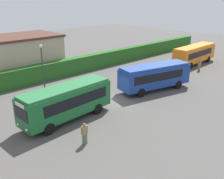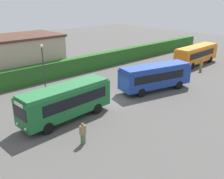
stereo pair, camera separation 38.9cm
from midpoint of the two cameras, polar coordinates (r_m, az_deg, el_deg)
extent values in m
plane|color=#514F4C|center=(27.53, -0.34, -2.27)|extent=(110.30, 110.30, 0.00)
cube|color=#19602D|center=(22.98, -9.65, -2.56)|extent=(8.70, 2.82, 2.37)
cube|color=#27723C|center=(22.52, -9.84, 0.47)|extent=(8.43, 2.61, 0.20)
cube|color=black|center=(22.14, -7.21, -2.52)|extent=(6.70, 0.38, 0.95)
cube|color=black|center=(23.96, -10.84, -0.94)|extent=(6.70, 0.38, 0.95)
cube|color=black|center=(20.88, -19.26, -5.00)|extent=(0.14, 1.96, 1.00)
cube|color=silver|center=(20.60, -19.49, -3.18)|extent=(0.11, 1.31, 0.28)
cylinder|color=black|center=(21.36, -13.48, -8.36)|extent=(1.01, 0.33, 1.00)
cylinder|color=black|center=(23.07, -16.45, -6.42)|extent=(1.01, 0.33, 1.00)
cylinder|color=black|center=(24.23, -2.86, -4.24)|extent=(1.01, 0.33, 1.00)
cylinder|color=black|center=(25.75, -6.19, -2.82)|extent=(1.01, 0.33, 1.00)
sphere|color=silver|center=(20.83, -18.10, -8.38)|extent=(0.22, 0.22, 0.22)
sphere|color=silver|center=(21.89, -19.75, -7.14)|extent=(0.22, 0.22, 0.22)
cube|color=navy|center=(30.26, 9.93, 2.89)|extent=(9.03, 4.46, 2.25)
cube|color=#2747A0|center=(29.93, 10.07, 5.13)|extent=(8.73, 4.21, 0.20)
cube|color=black|center=(30.93, 8.12, 3.89)|extent=(6.59, 1.68, 0.90)
cube|color=black|center=(29.09, 10.99, 2.68)|extent=(6.59, 1.68, 0.90)
cube|color=black|center=(33.01, 15.94, 4.35)|extent=(0.52, 1.94, 0.95)
cube|color=silver|center=(32.84, 16.05, 5.48)|extent=(0.36, 1.30, 0.28)
cylinder|color=black|center=(33.09, 12.29, 2.09)|extent=(1.04, 0.51, 1.00)
cylinder|color=black|center=(31.54, 14.90, 0.97)|extent=(1.04, 0.51, 1.00)
cylinder|color=black|center=(29.96, 4.43, 0.59)|extent=(1.04, 0.51, 1.00)
cylinder|color=black|center=(28.24, 6.89, -0.73)|extent=(1.04, 0.51, 1.00)
sphere|color=silver|center=(33.76, 15.00, 2.93)|extent=(0.22, 0.22, 0.22)
sphere|color=silver|center=(32.86, 16.58, 2.31)|extent=(0.22, 0.22, 0.22)
cube|color=orange|center=(43.50, 18.42, 7.42)|extent=(9.68, 2.59, 2.25)
cube|color=orange|center=(43.27, 18.60, 8.99)|extent=(9.39, 2.40, 0.20)
cube|color=black|center=(43.71, 16.92, 8.00)|extent=(7.50, 0.26, 0.90)
cube|color=black|center=(42.68, 19.66, 7.42)|extent=(7.50, 0.26, 0.90)
cube|color=black|center=(47.72, 21.20, 8.48)|extent=(0.10, 1.89, 0.94)
cube|color=silver|center=(47.61, 21.30, 9.27)|extent=(0.08, 1.27, 0.28)
cylinder|color=black|center=(46.81, 18.85, 6.74)|extent=(1.01, 0.31, 1.00)
cylinder|color=black|center=(45.94, 21.17, 6.22)|extent=(1.01, 0.31, 1.00)
cylinder|color=black|center=(41.69, 15.05, 5.58)|extent=(1.01, 0.31, 1.00)
cylinder|color=black|center=(40.71, 17.58, 4.98)|extent=(1.01, 0.31, 1.00)
sphere|color=silver|center=(48.19, 20.37, 7.41)|extent=(0.22, 0.22, 0.22)
sphere|color=silver|center=(47.68, 21.74, 7.11)|extent=(0.22, 0.22, 0.22)
cube|color=#4C6B47|center=(19.71, -5.84, -10.78)|extent=(0.30, 0.25, 0.80)
cube|color=olive|center=(19.33, -5.92, -8.87)|extent=(0.47, 0.28, 0.70)
sphere|color=#8C6647|center=(19.12, -5.97, -7.66)|extent=(0.22, 0.22, 0.22)
cube|color=olive|center=(40.25, 19.33, 4.53)|extent=(0.31, 0.26, 0.88)
cube|color=olive|center=(40.06, 19.46, 5.66)|extent=(0.48, 0.29, 0.77)
sphere|color=brown|center=(39.94, 19.55, 6.36)|extent=(0.24, 0.24, 0.24)
cube|color=#265D20|center=(35.24, -12.04, 4.28)|extent=(67.15, 1.27, 2.26)
cube|color=tan|center=(37.13, -19.83, 6.68)|extent=(11.01, 6.77, 5.21)
cube|color=#4C2D23|center=(36.64, -20.34, 10.86)|extent=(11.45, 7.04, 0.30)
cone|color=orange|center=(28.85, -20.06, -1.83)|extent=(0.36, 0.36, 0.60)
cylinder|color=#38383D|center=(30.50, -14.52, 4.32)|extent=(0.14, 0.14, 5.03)
sphere|color=beige|center=(29.91, -14.97, 9.29)|extent=(0.36, 0.36, 0.36)
camera|label=1|loc=(0.19, -89.58, 0.15)|focal=41.30mm
camera|label=2|loc=(0.19, 90.42, -0.15)|focal=41.30mm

